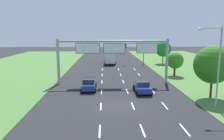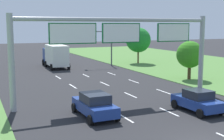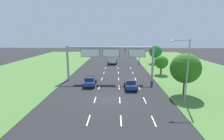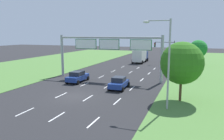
{
  "view_description": "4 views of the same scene",
  "coord_description": "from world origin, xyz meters",
  "px_view_note": "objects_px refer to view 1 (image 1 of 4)",
  "views": [
    {
      "loc": [
        -1.35,
        -22.67,
        7.89
      ],
      "look_at": [
        -0.22,
        8.72,
        2.5
      ],
      "focal_mm": 35.0,
      "sensor_mm": 36.0,
      "label": 1
    },
    {
      "loc": [
        -10.8,
        -12.14,
        6.14
      ],
      "look_at": [
        -0.23,
        11.58,
        2.43
      ],
      "focal_mm": 50.0,
      "sensor_mm": 36.0,
      "label": 2
    },
    {
      "loc": [
        1.2,
        -23.28,
        9.02
      ],
      "look_at": [
        0.45,
        8.41,
        2.62
      ],
      "focal_mm": 28.0,
      "sensor_mm": 36.0,
      "label": 3
    },
    {
      "loc": [
        12.53,
        -21.31,
        7.11
      ],
      "look_at": [
        1.91,
        7.39,
        2.08
      ],
      "focal_mm": 35.0,
      "sensor_mm": 36.0,
      "label": 4
    }
  ],
  "objects_px": {
    "street_lamp": "(216,60)",
    "roadside_tree_mid": "(175,60)",
    "traffic_light_mast": "(136,49)",
    "roadside_tree_far": "(163,49)",
    "roadside_tree_near": "(213,65)",
    "car_near_red": "(89,84)",
    "box_truck": "(110,57)",
    "car_lead_silver": "(142,87)",
    "sign_gantry": "(114,52)"
  },
  "relations": [
    {
      "from": "sign_gantry",
      "to": "roadside_tree_near",
      "type": "distance_m",
      "value": 14.1
    },
    {
      "from": "traffic_light_mast",
      "to": "roadside_tree_mid",
      "type": "bearing_deg",
      "value": -71.38
    },
    {
      "from": "traffic_light_mast",
      "to": "street_lamp",
      "type": "distance_m",
      "value": 32.31
    },
    {
      "from": "roadside_tree_near",
      "to": "roadside_tree_far",
      "type": "height_order",
      "value": "roadside_tree_near"
    },
    {
      "from": "roadside_tree_far",
      "to": "roadside_tree_near",
      "type": "bearing_deg",
      "value": -94.11
    },
    {
      "from": "roadside_tree_near",
      "to": "street_lamp",
      "type": "bearing_deg",
      "value": -113.26
    },
    {
      "from": "car_lead_silver",
      "to": "street_lamp",
      "type": "relative_size",
      "value": 0.47
    },
    {
      "from": "car_lead_silver",
      "to": "car_near_red",
      "type": "bearing_deg",
      "value": 164.75
    },
    {
      "from": "box_truck",
      "to": "roadside_tree_mid",
      "type": "height_order",
      "value": "roadside_tree_mid"
    },
    {
      "from": "car_near_red",
      "to": "traffic_light_mast",
      "type": "height_order",
      "value": "traffic_light_mast"
    },
    {
      "from": "traffic_light_mast",
      "to": "roadside_tree_far",
      "type": "bearing_deg",
      "value": 8.12
    },
    {
      "from": "car_near_red",
      "to": "roadside_tree_mid",
      "type": "height_order",
      "value": "roadside_tree_mid"
    },
    {
      "from": "box_truck",
      "to": "street_lamp",
      "type": "bearing_deg",
      "value": -72.57
    },
    {
      "from": "car_near_red",
      "to": "box_truck",
      "type": "distance_m",
      "value": 26.1
    },
    {
      "from": "car_lead_silver",
      "to": "traffic_light_mast",
      "type": "height_order",
      "value": "traffic_light_mast"
    },
    {
      "from": "street_lamp",
      "to": "roadside_tree_near",
      "type": "distance_m",
      "value": 3.64
    },
    {
      "from": "car_near_red",
      "to": "sign_gantry",
      "type": "bearing_deg",
      "value": 43.77
    },
    {
      "from": "box_truck",
      "to": "street_lamp",
      "type": "height_order",
      "value": "street_lamp"
    },
    {
      "from": "traffic_light_mast",
      "to": "roadside_tree_near",
      "type": "relative_size",
      "value": 0.88
    },
    {
      "from": "car_near_red",
      "to": "street_lamp",
      "type": "bearing_deg",
      "value": -30.84
    },
    {
      "from": "car_near_red",
      "to": "sign_gantry",
      "type": "xyz_separation_m",
      "value": [
        3.62,
        3.59,
        4.16
      ]
    },
    {
      "from": "sign_gantry",
      "to": "roadside_tree_mid",
      "type": "height_order",
      "value": "sign_gantry"
    },
    {
      "from": "sign_gantry",
      "to": "traffic_light_mast",
      "type": "height_order",
      "value": "sign_gantry"
    },
    {
      "from": "street_lamp",
      "to": "roadside_tree_mid",
      "type": "xyz_separation_m",
      "value": [
        1.43,
        17.16,
        -2.2
      ]
    },
    {
      "from": "car_near_red",
      "to": "roadside_tree_far",
      "type": "bearing_deg",
      "value": 54.8
    },
    {
      "from": "car_near_red",
      "to": "roadside_tree_far",
      "type": "height_order",
      "value": "roadside_tree_far"
    },
    {
      "from": "box_truck",
      "to": "roadside_tree_mid",
      "type": "distance_m",
      "value": 20.12
    },
    {
      "from": "box_truck",
      "to": "roadside_tree_mid",
      "type": "relative_size",
      "value": 1.71
    },
    {
      "from": "car_lead_silver",
      "to": "sign_gantry",
      "type": "distance_m",
      "value": 7.71
    },
    {
      "from": "roadside_tree_mid",
      "to": "street_lamp",
      "type": "bearing_deg",
      "value": -94.75
    },
    {
      "from": "roadside_tree_near",
      "to": "roadside_tree_mid",
      "type": "xyz_separation_m",
      "value": [
        0.04,
        13.93,
        -1.25
      ]
    },
    {
      "from": "sign_gantry",
      "to": "car_lead_silver",
      "type": "bearing_deg",
      "value": -56.62
    },
    {
      "from": "traffic_light_mast",
      "to": "roadside_tree_mid",
      "type": "distance_m",
      "value": 15.78
    },
    {
      "from": "box_truck",
      "to": "roadside_tree_far",
      "type": "distance_m",
      "value": 13.7
    },
    {
      "from": "car_near_red",
      "to": "street_lamp",
      "type": "relative_size",
      "value": 0.52
    },
    {
      "from": "car_lead_silver",
      "to": "sign_gantry",
      "type": "xyz_separation_m",
      "value": [
        -3.56,
        5.41,
        4.18
      ]
    },
    {
      "from": "box_truck",
      "to": "roadside_tree_near",
      "type": "distance_m",
      "value": 32.6
    },
    {
      "from": "box_truck",
      "to": "street_lamp",
      "type": "relative_size",
      "value": 0.89
    },
    {
      "from": "car_near_red",
      "to": "car_lead_silver",
      "type": "bearing_deg",
      "value": -15.15
    },
    {
      "from": "car_lead_silver",
      "to": "roadside_tree_near",
      "type": "height_order",
      "value": "roadside_tree_near"
    },
    {
      "from": "car_lead_silver",
      "to": "traffic_light_mast",
      "type": "xyz_separation_m",
      "value": [
        2.87,
        26.05,
        3.07
      ]
    },
    {
      "from": "roadside_tree_near",
      "to": "roadside_tree_far",
      "type": "bearing_deg",
      "value": 85.89
    },
    {
      "from": "traffic_light_mast",
      "to": "roadside_tree_far",
      "type": "distance_m",
      "value": 7.21
    },
    {
      "from": "car_lead_silver",
      "to": "box_truck",
      "type": "bearing_deg",
      "value": 96.25
    },
    {
      "from": "car_lead_silver",
      "to": "roadside_tree_mid",
      "type": "bearing_deg",
      "value": 53.58
    },
    {
      "from": "roadside_tree_near",
      "to": "sign_gantry",
      "type": "bearing_deg",
      "value": 144.27
    },
    {
      "from": "box_truck",
      "to": "car_lead_silver",
      "type": "bearing_deg",
      "value": -81.84
    },
    {
      "from": "car_near_red",
      "to": "roadside_tree_mid",
      "type": "bearing_deg",
      "value": 30.71
    },
    {
      "from": "box_truck",
      "to": "car_near_red",
      "type": "bearing_deg",
      "value": -97.18
    },
    {
      "from": "street_lamp",
      "to": "roadside_tree_mid",
      "type": "relative_size",
      "value": 1.93
    }
  ]
}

